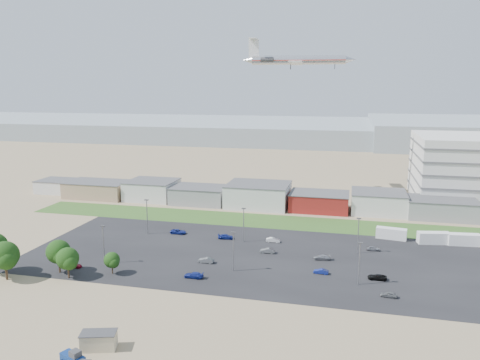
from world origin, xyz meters
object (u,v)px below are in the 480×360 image
(telehandler, at_px, (73,358))
(parked_car_8, at_px, (373,248))
(portable_shed, at_px, (99,341))
(parked_car_11, at_px, (273,240))
(airliner, at_px, (298,60))
(parked_car_12, at_px, (322,257))
(parked_car_0, at_px, (377,277))
(parked_car_9, at_px, (178,232))
(parked_car_2, at_px, (389,295))
(box_trailer_a, at_px, (391,233))
(parked_car_4, at_px, (206,260))
(parked_car_3, at_px, (194,275))
(parked_car_1, at_px, (321,271))
(parked_car_6, at_px, (226,237))
(parked_car_10, at_px, (74,265))
(parked_car_7, at_px, (268,251))

(telehandler, height_order, parked_car_8, telehandler)
(portable_shed, height_order, telehandler, portable_shed)
(parked_car_11, bearing_deg, parked_car_8, -92.72)
(airliner, relative_size, parked_car_12, 9.99)
(parked_car_0, relative_size, parked_car_9, 0.90)
(parked_car_2, height_order, parked_car_8, parked_car_8)
(portable_shed, distance_m, box_trailer_a, 87.45)
(parked_car_4, distance_m, parked_car_11, 23.52)
(parked_car_2, relative_size, parked_car_9, 0.71)
(parked_car_0, relative_size, parked_car_3, 0.94)
(parked_car_1, xyz_separation_m, parked_car_6, (-28.01, 19.39, 0.09))
(box_trailer_a, height_order, parked_car_10, box_trailer_a)
(parked_car_9, relative_size, parked_car_12, 1.09)
(parked_car_8, bearing_deg, parked_car_10, 107.20)
(airliner, height_order, parked_car_6, airliner)
(parked_car_4, distance_m, parked_car_6, 19.05)
(airliner, xyz_separation_m, parked_car_4, (-12.19, -79.94, -52.01))
(parked_car_9, xyz_separation_m, parked_car_10, (-14.73, -30.63, -0.10))
(portable_shed, relative_size, parked_car_11, 1.50)
(parked_car_7, bearing_deg, parked_car_1, 52.48)
(telehandler, bearing_deg, parked_car_8, 76.89)
(telehandler, bearing_deg, portable_shed, 98.74)
(parked_car_12, bearing_deg, box_trailer_a, 134.08)
(parked_car_3, height_order, parked_car_8, parked_car_3)
(parked_car_4, xyz_separation_m, parked_car_12, (27.43, 8.79, -0.02))
(box_trailer_a, xyz_separation_m, parked_car_1, (-17.64, -30.51, -0.99))
(parked_car_7, bearing_deg, parked_car_0, 66.53)
(portable_shed, xyz_separation_m, parked_car_1, (33.27, 40.59, -0.89))
(parked_car_6, bearing_deg, parked_car_4, 173.04)
(parked_car_7, distance_m, parked_car_10, 47.92)
(parked_car_7, relative_size, parked_car_8, 1.12)
(parked_car_2, height_order, parked_car_3, parked_car_3)
(parked_car_10, bearing_deg, airliner, -28.64)
(box_trailer_a, xyz_separation_m, parked_car_8, (-5.32, -11.43, -0.97))
(parked_car_8, relative_size, parked_car_10, 0.91)
(parked_car_2, xyz_separation_m, parked_car_12, (-14.81, 18.36, 0.06))
(box_trailer_a, xyz_separation_m, parked_car_11, (-32.14, -10.82, -0.92))
(parked_car_2, xyz_separation_m, parked_car_4, (-42.24, 9.57, 0.08))
(parked_car_11, bearing_deg, telehandler, 161.56)
(portable_shed, height_order, parked_car_12, portable_shed)
(parked_car_4, height_order, parked_car_10, parked_car_4)
(telehandler, distance_m, parked_car_0, 65.50)
(parked_car_0, bearing_deg, parked_car_8, 179.75)
(telehandler, distance_m, parked_car_8, 80.22)
(portable_shed, bearing_deg, airliner, 65.47)
(parked_car_10, distance_m, parked_car_11, 52.36)
(parked_car_1, height_order, parked_car_6, parked_car_6)
(parked_car_8, distance_m, parked_car_11, 26.82)
(portable_shed, xyz_separation_m, parked_car_8, (45.59, 59.67, -0.87))
(telehandler, xyz_separation_m, parked_car_7, (20.16, 56.72, -0.80))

